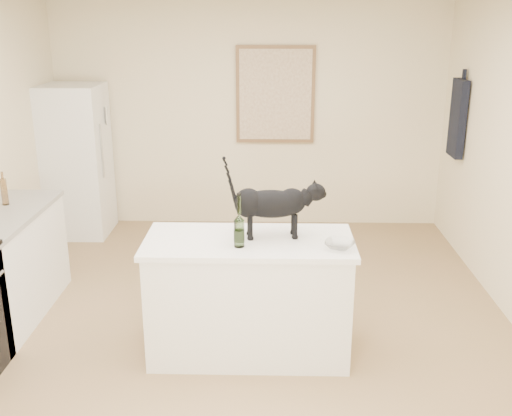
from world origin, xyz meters
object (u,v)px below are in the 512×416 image
at_px(wine_bottle, 239,223).
at_px(black_cat, 271,207).
at_px(fridge, 76,161).
at_px(glass_bowl, 340,245).

bearing_deg(wine_bottle, black_cat, 41.91).
bearing_deg(wine_bottle, fridge, 126.47).
bearing_deg(glass_bowl, wine_bottle, 178.86).
xyz_separation_m(fridge, glass_bowl, (2.68, -2.70, 0.07)).
height_order(fridge, black_cat, fridge).
relative_size(wine_bottle, glass_bowl, 1.68).
distance_m(black_cat, glass_bowl, 0.56).
relative_size(black_cat, glass_bowl, 3.16).
relative_size(fridge, wine_bottle, 5.02).
distance_m(fridge, black_cat, 3.34).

